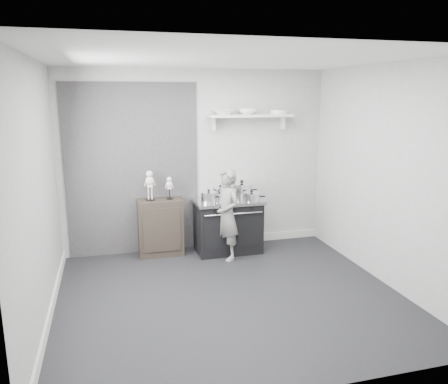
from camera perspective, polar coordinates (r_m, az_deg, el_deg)
The scene contains 16 objects.
ground at distance 5.31m, azimuth 0.67°, elevation -13.41°, with size 4.00×4.00×0.00m, color black.
room_shell at distance 4.94m, azimuth -0.75°, elevation 4.57°, with size 4.02×3.62×2.71m.
wall_shelf at distance 6.62m, azimuth 3.48°, elevation 9.83°, with size 1.30×0.26×0.24m.
stove at distance 6.59m, azimuth 0.52°, elevation -4.35°, with size 1.00×0.63×0.81m.
side_cabinet at distance 6.52m, azimuth -8.32°, elevation -4.55°, with size 0.64×0.37×0.83m, color black.
child at distance 6.22m, azimuth 0.39°, elevation -2.98°, with size 0.48×0.31×1.31m, color slate.
pot_front_left at distance 6.30m, azimuth -2.01°, elevation -0.65°, with size 0.31×0.23×0.19m.
pot_back_left at distance 6.59m, azimuth -0.46°, elevation -0.07°, with size 0.34×0.25×0.19m.
pot_back_right at distance 6.64m, azimuth 2.33°, elevation 0.28°, with size 0.40×0.31×0.26m.
pot_front_right at distance 6.39m, azimuth 3.63°, elevation -0.59°, with size 0.33×0.25×0.17m.
pot_front_center at distance 6.28m, azimuth 0.15°, elevation -0.87°, with size 0.29×0.20×0.15m.
skeleton_full at distance 6.35m, azimuth -9.68°, elevation 1.14°, with size 0.14×0.09×0.50m, color silver, non-canonical shape.
skeleton_torso at distance 6.39m, azimuth -7.16°, elevation 0.74°, with size 0.11×0.07×0.38m, color silver, non-canonical shape.
bowl_large at distance 6.48m, azimuth -0.07°, elevation 10.40°, with size 0.30×0.30×0.07m, color white.
bowl_small at distance 6.59m, azimuth 3.07°, elevation 10.46°, with size 0.27×0.27×0.08m, color white.
plate_stack at distance 6.76m, azimuth 7.19°, elevation 10.34°, with size 0.27×0.27×0.06m, color white.
Camera 1 is at (-1.30, -4.59, 2.34)m, focal length 35.00 mm.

